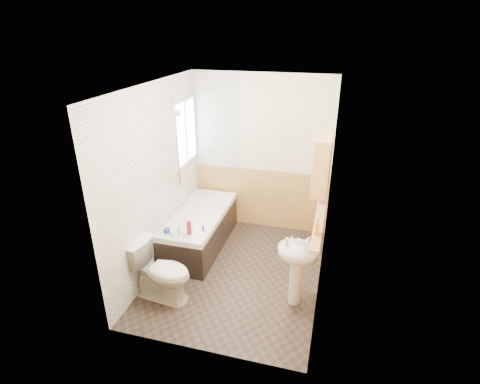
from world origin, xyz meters
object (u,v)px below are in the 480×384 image
Objects in this scene: pine_shelf at (319,221)px; medicine_cabinet at (323,162)px; bathtub at (200,229)px; sink at (297,264)px; toilet at (161,271)px.

pine_shelf is 1.90× the size of medicine_cabinet.
bathtub is at bearing 156.75° from pine_shelf.
sink is 1.30× the size of medicine_cabinet.
toilet is 1.64m from sink.
toilet is 1.12× the size of medicine_cabinet.
pine_shelf is (0.20, 0.15, 0.51)m from sink.
bathtub is 2.39× the size of medicine_cabinet.
medicine_cabinet is at bearing -20.30° from bathtub.
toilet is at bearing -173.35° from sink.
sink is at bearing -143.80° from pine_shelf.
sink is at bearing -30.01° from bathtub.
medicine_cabinet is (0.17, 0.26, 1.19)m from sink.
medicine_cabinet is at bearing 103.50° from pine_shelf.
sink is 0.57m from pine_shelf.
medicine_cabinet is (1.74, -0.64, 1.46)m from bathtub.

